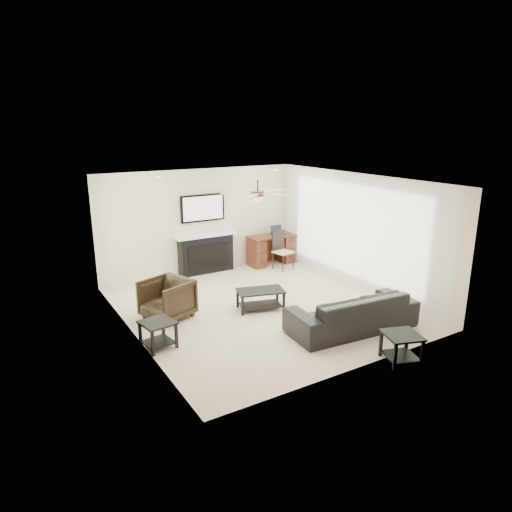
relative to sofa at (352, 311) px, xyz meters
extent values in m
plane|color=beige|center=(-0.85, 1.69, -0.34)|extent=(5.50, 5.50, 0.00)
cube|color=white|center=(-0.85, 1.69, 2.16)|extent=(5.00, 5.50, 0.04)
cube|color=beige|center=(-0.85, 4.44, 0.91)|extent=(5.00, 0.04, 2.50)
cube|color=beige|center=(-0.85, -1.06, 0.91)|extent=(5.00, 0.04, 2.50)
cube|color=beige|center=(-3.35, 1.69, 0.91)|extent=(0.04, 5.50, 2.50)
cube|color=beige|center=(1.65, 1.69, 0.91)|extent=(0.04, 5.50, 2.50)
cube|color=white|center=(1.60, 1.79, 0.89)|extent=(0.04, 5.10, 2.40)
cube|color=#93BC89|center=(-3.31, 3.24, 0.71)|extent=(0.04, 1.80, 2.10)
cylinder|color=#382619|center=(-0.85, 1.79, 1.91)|extent=(1.40, 1.40, 0.30)
imported|color=black|center=(0.00, 0.00, 0.00)|extent=(2.38, 1.10, 0.67)
imported|color=black|center=(-2.60, 2.15, 0.04)|extent=(1.05, 1.04, 0.75)
cube|color=black|center=(-0.90, 1.60, -0.14)|extent=(1.00, 0.73, 0.40)
cube|color=black|center=(-0.15, -1.25, -0.11)|extent=(0.66, 0.66, 0.45)
cube|color=black|center=(-3.15, 1.10, -0.11)|extent=(0.58, 0.58, 0.45)
cube|color=black|center=(-0.80, 4.27, 0.62)|extent=(1.52, 0.34, 1.91)
cube|color=#38210E|center=(0.94, 4.05, 0.04)|extent=(1.22, 0.56, 0.76)
cube|color=black|center=(0.94, 3.50, 0.15)|extent=(0.49, 0.51, 0.97)
cube|color=black|center=(1.14, 4.03, 0.54)|extent=(0.33, 0.24, 0.23)
camera|label=1|loc=(-5.27, -5.47, 3.13)|focal=32.00mm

